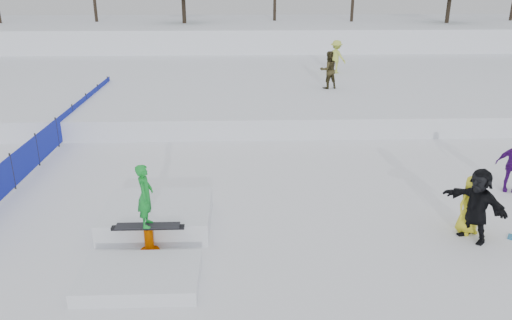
{
  "coord_description": "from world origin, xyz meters",
  "views": [
    {
      "loc": [
        0.05,
        -10.78,
        5.87
      ],
      "look_at": [
        0.5,
        2.0,
        1.1
      ],
      "focal_mm": 35.0,
      "sensor_mm": 36.0,
      "label": 1
    }
  ],
  "objects_px": {
    "walker_ygreen": "(336,57)",
    "jib_rail_feature": "(153,228)",
    "spectator_yellow": "(471,205)",
    "safety_fence": "(57,132)",
    "spectator_dark": "(477,205)",
    "walker_olive": "(328,70)"
  },
  "relations": [
    {
      "from": "safety_fence",
      "to": "spectator_yellow",
      "type": "distance_m",
      "value": 13.84
    },
    {
      "from": "jib_rail_feature",
      "to": "spectator_dark",
      "type": "bearing_deg",
      "value": -1.7
    },
    {
      "from": "safety_fence",
      "to": "spectator_dark",
      "type": "bearing_deg",
      "value": -30.81
    },
    {
      "from": "walker_olive",
      "to": "spectator_dark",
      "type": "distance_m",
      "value": 13.09
    },
    {
      "from": "spectator_yellow",
      "to": "spectator_dark",
      "type": "bearing_deg",
      "value": -111.75
    },
    {
      "from": "jib_rail_feature",
      "to": "spectator_yellow",
      "type": "bearing_deg",
      "value": 0.82
    },
    {
      "from": "spectator_yellow",
      "to": "walker_ygreen",
      "type": "bearing_deg",
      "value": 71.88
    },
    {
      "from": "walker_ygreen",
      "to": "jib_rail_feature",
      "type": "xyz_separation_m",
      "value": [
        -7.36,
        -16.7,
        -1.38
      ]
    },
    {
      "from": "spectator_dark",
      "to": "walker_ygreen",
      "type": "bearing_deg",
      "value": 149.93
    },
    {
      "from": "safety_fence",
      "to": "spectator_yellow",
      "type": "height_order",
      "value": "spectator_yellow"
    },
    {
      "from": "walker_ygreen",
      "to": "jib_rail_feature",
      "type": "relative_size",
      "value": 0.4
    },
    {
      "from": "walker_olive",
      "to": "jib_rail_feature",
      "type": "bearing_deg",
      "value": 47.97
    },
    {
      "from": "walker_ygreen",
      "to": "spectator_dark",
      "type": "relative_size",
      "value": 1.0
    },
    {
      "from": "safety_fence",
      "to": "spectator_yellow",
      "type": "relative_size",
      "value": 10.97
    },
    {
      "from": "spectator_dark",
      "to": "walker_olive",
      "type": "bearing_deg",
      "value": 154.91
    },
    {
      "from": "spectator_yellow",
      "to": "safety_fence",
      "type": "bearing_deg",
      "value": 131.71
    },
    {
      "from": "safety_fence",
      "to": "walker_ygreen",
      "type": "bearing_deg",
      "value": 39.41
    },
    {
      "from": "safety_fence",
      "to": "jib_rail_feature",
      "type": "height_order",
      "value": "jib_rail_feature"
    },
    {
      "from": "safety_fence",
      "to": "walker_olive",
      "type": "relative_size",
      "value": 9.18
    },
    {
      "from": "safety_fence",
      "to": "jib_rail_feature",
      "type": "bearing_deg",
      "value": -57.0
    },
    {
      "from": "spectator_yellow",
      "to": "jib_rail_feature",
      "type": "xyz_separation_m",
      "value": [
        -7.53,
        -0.11,
        -0.43
      ]
    },
    {
      "from": "safety_fence",
      "to": "spectator_dark",
      "type": "xyz_separation_m",
      "value": [
        12.02,
        -7.17,
        0.34
      ]
    }
  ]
}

